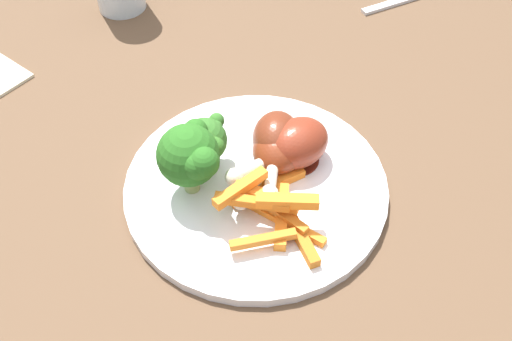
# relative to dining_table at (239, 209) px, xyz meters

# --- Properties ---
(dining_table) EXTENTS (1.17, 0.89, 0.73)m
(dining_table) POSITION_rel_dining_table_xyz_m (0.00, 0.00, 0.00)
(dining_table) COLOR brown
(dining_table) RESTS_ON ground_plane
(dinner_plate) EXTENTS (0.28, 0.28, 0.01)m
(dinner_plate) POSITION_rel_dining_table_xyz_m (0.02, -0.05, 0.10)
(dinner_plate) COLOR white
(dinner_plate) RESTS_ON dining_table
(broccoli_floret_front) EXTENTS (0.05, 0.05, 0.06)m
(broccoli_floret_front) POSITION_rel_dining_table_xyz_m (-0.03, -0.02, 0.14)
(broccoli_floret_front) COLOR #88B75E
(broccoli_floret_front) RESTS_ON dinner_plate
(broccoli_floret_middle) EXTENTS (0.06, 0.07, 0.08)m
(broccoli_floret_middle) POSITION_rel_dining_table_xyz_m (-0.05, -0.05, 0.16)
(broccoli_floret_middle) COLOR #93A85E
(broccoli_floret_middle) RESTS_ON dinner_plate
(broccoli_floret_back) EXTENTS (0.05, 0.05, 0.06)m
(broccoli_floret_back) POSITION_rel_dining_table_xyz_m (-0.04, -0.03, 0.15)
(broccoli_floret_back) COLOR #77BD5B
(broccoli_floret_back) RESTS_ON dinner_plate
(carrot_fries_pile) EXTENTS (0.11, 0.12, 0.04)m
(carrot_fries_pile) POSITION_rel_dining_table_xyz_m (0.03, -0.10, 0.12)
(carrot_fries_pile) COLOR orange
(carrot_fries_pile) RESTS_ON dinner_plate
(chicken_drumstick_near) EXTENTS (0.06, 0.12, 0.05)m
(chicken_drumstick_near) POSITION_rel_dining_table_xyz_m (0.04, -0.01, 0.13)
(chicken_drumstick_near) COLOR #4B1A0E
(chicken_drumstick_near) RESTS_ON dinner_plate
(chicken_drumstick_far) EXTENTS (0.12, 0.09, 0.05)m
(chicken_drumstick_far) POSITION_rel_dining_table_xyz_m (0.06, -0.02, 0.13)
(chicken_drumstick_far) COLOR #5C1C11
(chicken_drumstick_far) RESTS_ON dinner_plate
(chicken_drumstick_extra) EXTENTS (0.10, 0.12, 0.04)m
(chicken_drumstick_extra) POSITION_rel_dining_table_xyz_m (0.04, -0.02, 0.13)
(chicken_drumstick_extra) COLOR #521A0D
(chicken_drumstick_extra) RESTS_ON dinner_plate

